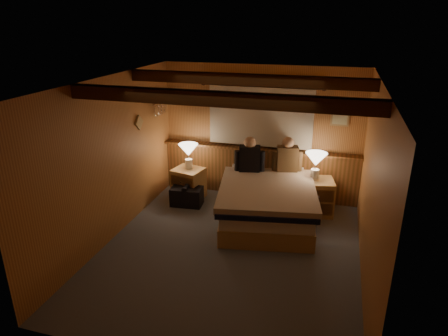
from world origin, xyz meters
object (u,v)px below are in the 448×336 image
at_px(lamp_right, 316,161).
at_px(bed, 267,202).
at_px(lamp_left, 188,151).
at_px(person_right, 287,157).
at_px(nightstand_right, 316,197).
at_px(person_left, 250,157).
at_px(nightstand_left, 188,183).
at_px(duffel_bag, 187,196).

bearing_deg(lamp_right, bed, -141.52).
relative_size(lamp_left, person_right, 0.73).
height_order(nightstand_right, lamp_left, lamp_left).
distance_m(lamp_left, lamp_right, 2.25).
relative_size(bed, lamp_left, 4.63).
xyz_separation_m(lamp_left, lamp_right, (2.25, -0.01, 0.04)).
height_order(lamp_right, person_left, person_left).
bearing_deg(nightstand_right, bed, -156.75).
xyz_separation_m(lamp_right, person_left, (-1.11, -0.02, -0.03)).
bearing_deg(nightstand_left, person_left, 13.34).
distance_m(bed, duffel_bag, 1.50).
height_order(bed, nightstand_right, bed).
bearing_deg(lamp_left, person_right, 5.18).
xyz_separation_m(nightstand_left, lamp_right, (2.25, 0.05, 0.65)).
distance_m(nightstand_right, duffel_bag, 2.25).
bearing_deg(bed, person_right, 64.11).
height_order(lamp_left, person_left, person_left).
bearing_deg(nightstand_left, bed, -6.13).
height_order(nightstand_left, nightstand_right, nightstand_right).
xyz_separation_m(nightstand_right, person_left, (-1.16, 0.01, 0.60)).
xyz_separation_m(lamp_right, person_right, (-0.49, 0.17, -0.03)).
xyz_separation_m(nightstand_right, lamp_left, (-2.30, 0.03, 0.59)).
xyz_separation_m(lamp_right, duffel_bag, (-2.17, -0.34, -0.76)).
bearing_deg(nightstand_left, nightstand_right, 12.49).
bearing_deg(person_right, lamp_right, -32.50).
bearing_deg(duffel_bag, lamp_left, 97.89).
bearing_deg(lamp_right, duffel_bag, -171.09).
xyz_separation_m(bed, lamp_left, (-1.55, 0.56, 0.55)).
bearing_deg(person_right, person_left, -177.32).
bearing_deg(bed, person_left, 117.96).
height_order(person_left, duffel_bag, person_left).
height_order(lamp_right, duffel_bag, lamp_right).
height_order(nightstand_left, person_right, person_right).
bearing_deg(lamp_left, nightstand_right, -0.80).
distance_m(lamp_right, person_left, 1.11).
distance_m(nightstand_right, lamp_left, 2.37).
relative_size(nightstand_right, person_right, 1.02).
distance_m(nightstand_left, nightstand_right, 2.30).
xyz_separation_m(bed, duffel_bag, (-1.47, 0.21, -0.17)).
xyz_separation_m(bed, nightstand_right, (0.75, 0.53, -0.04)).
relative_size(lamp_left, lamp_right, 0.98).
bearing_deg(nightstand_right, duffel_bag, 176.07).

